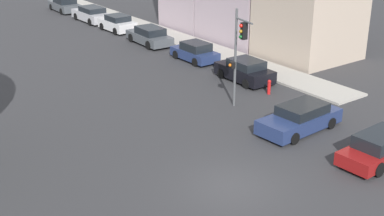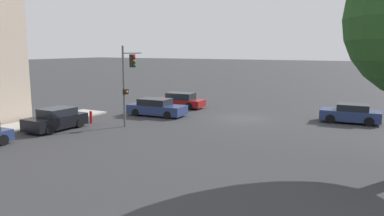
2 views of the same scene
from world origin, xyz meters
name	(u,v)px [view 2 (image 2 of 2)]	position (x,y,z in m)	size (l,w,h in m)	color
ground_plane	(242,118)	(0.00, 0.00, 0.00)	(300.00, 300.00, 0.00)	#333335
traffic_signal	(128,75)	(5.98, 6.54, 3.61)	(0.53, 1.88, 5.61)	#515456
crossing_car_0	(156,108)	(6.53, 2.26, 0.66)	(4.81, 2.22, 1.40)	navy
crossing_car_1	(351,114)	(-7.70, -2.06, 0.68)	(4.25, 2.11, 1.40)	navy
crossing_car_2	(180,101)	(6.99, -2.27, 0.66)	(4.78, 2.00, 1.39)	maroon
parked_car_0	(56,119)	(9.57, 9.86, 0.69)	(2.11, 4.13, 1.45)	black
fire_hydrant	(91,117)	(9.07, 7.10, 0.49)	(0.22, 0.22, 0.92)	red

